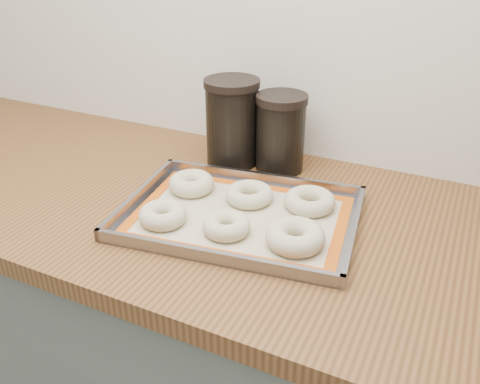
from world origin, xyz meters
The scene contains 11 objects.
countertop centered at (0.00, 1.68, 0.88)m, with size 3.06×0.68×0.04m, color brown.
baking_tray centered at (-0.18, 1.64, 0.91)m, with size 0.50×0.39×0.03m.
baking_mat centered at (-0.18, 1.64, 0.90)m, with size 0.46×0.35×0.00m.
bagel_front_left centered at (-0.30, 1.56, 0.92)m, with size 0.09×0.09×0.03m, color beige.
bagel_front_mid centered at (-0.17, 1.58, 0.92)m, with size 0.09×0.09×0.03m, color beige.
bagel_front_right centered at (-0.04, 1.59, 0.92)m, with size 0.11×0.11×0.04m, color beige.
bagel_back_left centered at (-0.32, 1.69, 0.92)m, with size 0.10×0.10×0.04m, color beige.
bagel_back_mid centered at (-0.19, 1.71, 0.92)m, with size 0.10×0.10×0.03m, color beige.
bagel_back_right centered at (-0.06, 1.73, 0.92)m, with size 0.10×0.10×0.03m, color beige.
canister_left centered at (-0.31, 1.87, 1.00)m, with size 0.13×0.13×0.21m.
canister_mid centered at (-0.19, 1.89, 0.99)m, with size 0.12×0.12×0.18m.
Camera 1 is at (0.20, 0.85, 1.43)m, focal length 38.00 mm.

